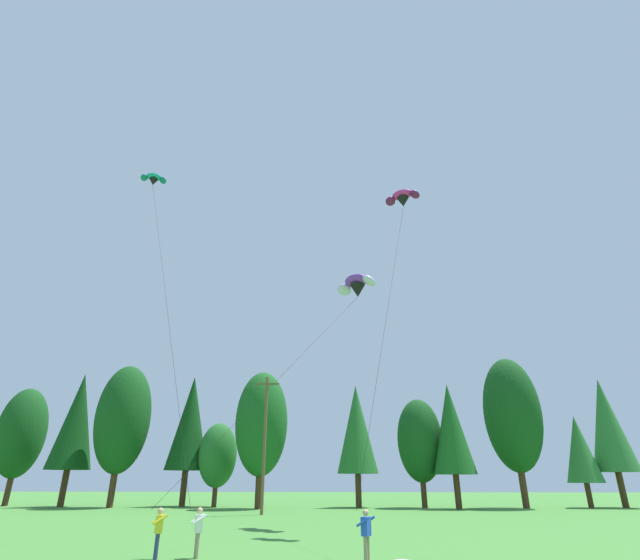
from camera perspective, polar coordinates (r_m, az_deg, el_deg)
The scene contains 19 objects.
treeline_tree_a at distance 67.15m, azimuth -32.21°, elevation -15.23°, with size 5.23×5.23×12.69m.
treeline_tree_b at distance 61.92m, azimuth -27.19°, elevation -14.78°, with size 4.68×4.68×14.01m.
treeline_tree_c at distance 58.19m, azimuth -22.57°, elevation -15.11°, with size 5.74×5.74×14.58m.
treeline_tree_d at distance 58.34m, azimuth -15.31°, elevation -16.15°, with size 4.65×4.65×13.86m.
treeline_tree_e at distance 56.36m, azimuth -12.18°, elevation -19.86°, with size 4.09×4.09×8.48m.
treeline_tree_f at distance 52.49m, azimuth -7.04°, elevation -16.67°, with size 5.44×5.44×13.48m.
treeline_tree_g at distance 54.46m, azimuth 4.42°, elevation -17.35°, with size 4.34×4.34×12.47m.
treeline_tree_h at distance 54.62m, azimuth 11.89°, elevation -18.31°, with size 4.72×4.72×10.82m.
treeline_tree_i at distance 53.21m, azimuth 15.45°, elevation -16.78°, with size 4.26×4.26×12.08m.
treeline_tree_j at distance 57.03m, azimuth 22.09°, elevation -14.67°, with size 5.90×5.90×15.19m.
treeline_tree_k at distance 59.94m, azimuth 28.73°, elevation -17.36°, with size 3.59×3.59×9.03m.
treeline_tree_l at distance 62.11m, azimuth 31.24°, elevation -14.60°, with size 4.47×4.47×13.06m.
utility_pole at distance 43.51m, azimuth -6.65°, elevation -18.45°, with size 2.20×0.26×11.23m.
kite_flyer_near at distance 20.61m, azimuth -18.82°, elevation -26.40°, with size 0.73×0.74×1.69m.
kite_flyer_mid at distance 20.48m, azimuth -14.40°, elevation -26.87°, with size 0.72×0.74×1.69m.
kite_flyer_far at distance 18.89m, azimuth 5.56°, elevation -27.80°, with size 0.71×0.73×1.69m.
parafoil_kite_high_purple at distance 36.12m, azimuth 4.42°, elevation -0.65°, with size 9.88×15.98×15.52m.
parafoil_kite_mid_teal at distance 41.71m, azimuth -19.35°, elevation 11.30°, with size 10.52×12.74×24.14m.
parafoil_kite_far_magenta at distance 35.77m, azimuth 9.89°, elevation 9.66°, with size 5.45×12.01×20.65m.
Camera 1 is at (4.00, -0.41, 2.66)m, focal length 26.65 mm.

